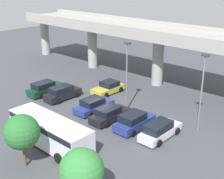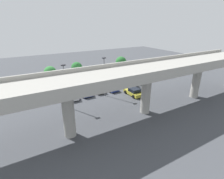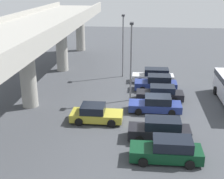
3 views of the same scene
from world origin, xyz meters
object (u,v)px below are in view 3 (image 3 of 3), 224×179
(parked_car_4, at_px, (160,94))
(lamp_post_mid_lot, at_px, (123,41))
(parked_car_3, at_px, (156,104))
(lamp_post_near_aisle, at_px, (131,56))
(parked_car_1, at_px, (160,130))
(parked_car_2, at_px, (96,114))
(parked_car_5, at_px, (157,83))
(parked_car_6, at_px, (154,76))
(parked_car_0, at_px, (168,150))

(parked_car_4, xyz_separation_m, lamp_post_mid_lot, (7.68, 4.27, 3.74))
(parked_car_3, bearing_deg, lamp_post_near_aisle, -47.05)
(lamp_post_near_aisle, bearing_deg, parked_car_1, -161.85)
(parked_car_3, height_order, parked_car_4, parked_car_3)
(parked_car_1, height_order, parked_car_2, parked_car_1)
(parked_car_4, bearing_deg, parked_car_5, -84.85)
(parked_car_2, bearing_deg, parked_car_1, -26.53)
(parked_car_4, xyz_separation_m, parked_car_6, (5.84, 0.46, 0.08))
(parked_car_1, bearing_deg, parked_car_2, -26.53)
(parked_car_1, relative_size, parked_car_4, 1.00)
(parked_car_2, relative_size, parked_car_3, 0.92)
(parked_car_1, height_order, parked_car_5, parked_car_5)
(parked_car_1, height_order, lamp_post_mid_lot, lamp_post_mid_lot)
(parked_car_2, bearing_deg, lamp_post_mid_lot, 83.93)
(parked_car_3, relative_size, parked_car_6, 0.98)
(lamp_post_near_aisle, relative_size, lamp_post_mid_lot, 1.02)
(parked_car_4, xyz_separation_m, parked_car_5, (2.98, 0.27, 0.09))
(parked_car_2, height_order, lamp_post_mid_lot, lamp_post_mid_lot)
(parked_car_6, bearing_deg, parked_car_2, 65.32)
(parked_car_4, distance_m, lamp_post_near_aisle, 4.85)
(parked_car_5, bearing_deg, parked_car_3, 87.25)
(parked_car_6, relative_size, lamp_post_near_aisle, 0.63)
(parked_car_3, xyz_separation_m, parked_car_5, (5.88, -0.28, 0.10))
(parked_car_1, xyz_separation_m, parked_car_3, (5.22, 0.14, -0.09))
(parked_car_0, bearing_deg, parked_car_2, -44.50)
(parked_car_0, relative_size, parked_car_2, 1.09)
(parked_car_0, relative_size, parked_car_5, 1.05)
(lamp_post_near_aisle, bearing_deg, parked_car_6, -22.26)
(lamp_post_mid_lot, bearing_deg, lamp_post_near_aisle, -170.78)
(parked_car_2, bearing_deg, parked_car_3, 26.87)
(parked_car_0, relative_size, parked_car_3, 1.00)
(parked_car_1, height_order, parked_car_3, parked_car_1)
(parked_car_4, distance_m, parked_car_6, 5.86)
(parked_car_1, bearing_deg, parked_car_4, -92.88)
(parked_car_0, distance_m, parked_car_2, 7.89)
(parked_car_6, relative_size, lamp_post_mid_lot, 0.64)
(parked_car_0, bearing_deg, parked_car_1, -82.86)
(parked_car_6, bearing_deg, parked_car_5, 93.87)
(parked_car_4, bearing_deg, lamp_post_mid_lot, -60.95)
(parked_car_0, bearing_deg, parked_car_3, -86.44)
(parked_car_1, distance_m, parked_car_6, 13.96)
(parked_car_2, xyz_separation_m, parked_car_3, (2.59, -5.12, 0.01))
(parked_car_6, bearing_deg, parked_car_4, 94.52)
(parked_car_1, relative_size, parked_car_3, 0.97)
(parked_car_3, distance_m, parked_car_6, 8.74)
(parked_car_2, xyz_separation_m, lamp_post_mid_lot, (13.18, -1.40, 3.77))
(parked_car_4, relative_size, lamp_post_near_aisle, 0.60)
(parked_car_0, height_order, parked_car_1, parked_car_1)
(parked_car_5, bearing_deg, lamp_post_near_aisle, 50.48)
(lamp_post_mid_lot, bearing_deg, parked_car_3, -160.64)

